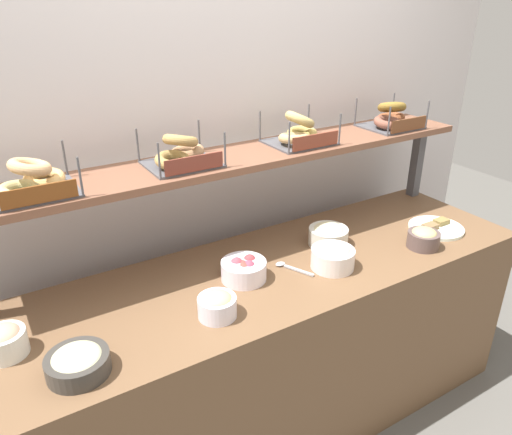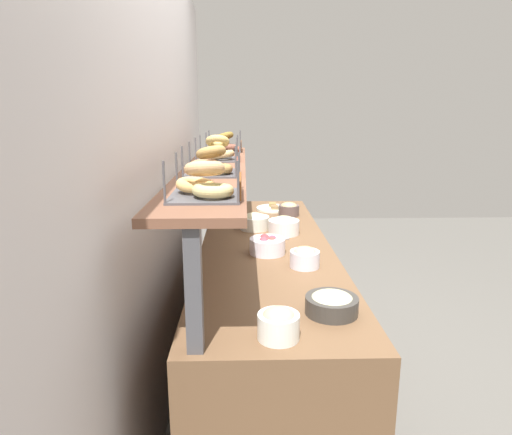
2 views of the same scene
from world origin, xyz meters
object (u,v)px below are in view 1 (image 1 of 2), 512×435
Objects in this scene: bowl_potato_salad at (328,235)px; bagel_basket_cinnamon_raisin at (391,118)px; bowl_beet_salad at (244,270)px; bowl_hummus at (424,238)px; bowl_scallion_spread at (333,256)px; bowl_egg_salad at (217,305)px; bagel_basket_everything at (181,154)px; bagel_basket_sesame at (299,133)px; bowl_tuna_salad at (78,362)px; serving_plate_white at (436,227)px; bagel_basket_plain at (32,182)px; bowl_lox_spread at (4,341)px; serving_spoon_near_plate at (288,267)px.

bagel_basket_cinnamon_raisin reaches higher than bowl_potato_salad.
bowl_hummus is at bearing -12.87° from bowl_beet_salad.
bowl_egg_salad is at bearing -175.12° from bowl_scallion_spread.
bagel_basket_sesame is (0.58, 0.00, 0.00)m from bagel_basket_everything.
bowl_tuna_salad reaches higher than serving_plate_white.
bowl_egg_salad is (-0.68, -0.22, -0.00)m from bowl_potato_salad.
bowl_hummus is 0.51× the size of bagel_basket_plain.
bagel_basket_cinnamon_raisin is (0.56, -0.01, -0.00)m from bagel_basket_sesame.
bagel_basket_cinnamon_raisin is (1.89, 0.24, 0.43)m from bowl_lox_spread.
bowl_tuna_salad is 0.62m from bagel_basket_plain.
serving_plate_white is 0.83m from bagel_basket_sesame.
bowl_potato_salad is 0.72m from bowl_egg_salad.
bowl_egg_salad is at bearing -14.62° from bowl_lox_spread.
bowl_potato_salad is 0.69× the size of serving_plate_white.
bowl_tuna_salad is 0.70× the size of bagel_basket_cinnamon_raisin.
bowl_beet_salad is at bearing 162.66° from bowl_scallion_spread.
serving_plate_white is at bearing -5.58° from bowl_beet_salad.
serving_spoon_near_plate is 0.58× the size of bagel_basket_plain.
bowl_potato_salad is 1.32× the size of bowl_lox_spread.
bowl_lox_spread is (-0.67, 0.17, 0.00)m from bowl_egg_salad.
bagel_basket_sesame reaches higher than bowl_potato_salad.
bowl_lox_spread reaches higher than bowl_hummus.
bowl_beet_salad is at bearing 173.16° from serving_spoon_near_plate.
serving_plate_white is at bearing 3.12° from bowl_tuna_salad.
bowl_lox_spread reaches higher than serving_plate_white.
serving_spoon_near_plate is (0.41, 0.14, -0.04)m from bowl_egg_salad.
bowl_tuna_salad is at bearing -176.23° from bowl_egg_salad.
bowl_scallion_spread is (1.06, 0.08, 0.01)m from bowl_tuna_salad.
bagel_basket_plain reaches higher than bowl_egg_salad.
bowl_potato_salad is 1.25m from bagel_basket_plain.
bowl_potato_salad is 0.64× the size of bagel_basket_everything.
serving_plate_white is at bearing -11.65° from bagel_basket_plain.
bagel_basket_plain reaches higher than serving_spoon_near_plate.
bagel_basket_plain is 1.01× the size of bagel_basket_everything.
bagel_basket_plain is at bearing 168.35° from serving_plate_white.
bowl_scallion_spread is 0.70× the size of serving_plate_white.
serving_spoon_near_plate is at bearing -41.75° from bagel_basket_everything.
bowl_hummus is 1.05× the size of bowl_lox_spread.
bagel_basket_cinnamon_raisin is (-0.02, 0.36, 0.47)m from serving_plate_white.
bagel_basket_plain is at bearing 163.70° from bowl_hummus.
bowl_egg_salad is 0.90m from bagel_basket_sesame.
bowl_scallion_spread is at bearing -124.06° from bowl_potato_salad.
bowl_potato_salad is 0.48m from bagel_basket_sesame.
serving_spoon_near_plate is 0.64m from bagel_basket_everything.
bowl_potato_salad is at bearing 1.85° from bowl_lox_spread.
bowl_lox_spread reaches higher than bowl_egg_salad.
bowl_egg_salad is 0.48× the size of bagel_basket_sesame.
bowl_beet_salad is 0.68m from bagel_basket_sesame.
bagel_basket_everything reaches higher than bagel_basket_plain.
bowl_egg_salad reaches higher than serving_plate_white.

